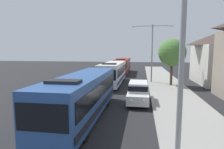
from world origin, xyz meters
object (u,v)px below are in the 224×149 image
object	(u,v)px
bus_lead	(84,94)
white_suv	(138,91)
bus_second_in_line	(113,72)
streetlamp_near	(182,50)
bus_middle	(123,65)
streetlamp_mid	(152,47)
roadside_tree	(172,53)

from	to	relation	value
bus_lead	white_suv	bearing A→B (deg)	51.23
bus_second_in_line	white_suv	xyz separation A→B (m)	(3.70, -9.20, -0.66)
bus_lead	streetlamp_near	size ratio (longest dim) A/B	1.51
bus_second_in_line	bus_middle	xyz separation A→B (m)	(0.00, 13.21, 0.00)
streetlamp_mid	roadside_tree	xyz separation A→B (m)	(2.51, -2.06, -0.75)
streetlamp_near	roadside_tree	world-z (taller)	streetlamp_near
bus_middle	streetlamp_near	bearing A→B (deg)	-80.54
streetlamp_mid	roadside_tree	size ratio (longest dim) A/B	1.35
bus_middle	streetlamp_mid	size ratio (longest dim) A/B	1.49
bus_middle	white_suv	size ratio (longest dim) A/B	2.54
bus_second_in_line	bus_lead	bearing A→B (deg)	-90.00
bus_lead	white_suv	world-z (taller)	bus_lead
bus_lead	roadside_tree	distance (m)	16.02
white_suv	bus_second_in_line	bearing A→B (deg)	111.89
streetlamp_mid	white_suv	bearing A→B (deg)	-98.70
bus_lead	bus_second_in_line	bearing A→B (deg)	90.00
white_suv	streetlamp_mid	bearing A→B (deg)	81.30
bus_second_in_line	bus_middle	world-z (taller)	same
bus_middle	streetlamp_near	xyz separation A→B (m)	(5.40, -32.40, 3.05)
streetlamp_mid	streetlamp_near	bearing A→B (deg)	-90.00
bus_middle	streetlamp_mid	xyz separation A→B (m)	(5.40, -11.30, 3.53)
bus_second_in_line	streetlamp_near	world-z (taller)	streetlamp_near
streetlamp_mid	roadside_tree	world-z (taller)	streetlamp_mid
bus_lead	bus_second_in_line	size ratio (longest dim) A/B	1.01
bus_lead	streetlamp_mid	xyz separation A→B (m)	(5.40, 15.72, 3.54)
bus_second_in_line	white_suv	bearing A→B (deg)	-68.11
bus_second_in_line	bus_middle	bearing A→B (deg)	90.00
streetlamp_mid	bus_lead	bearing A→B (deg)	-108.95
white_suv	streetlamp_mid	xyz separation A→B (m)	(1.70, 11.11, 4.19)
bus_middle	streetlamp_mid	distance (m)	13.01
bus_middle	roadside_tree	bearing A→B (deg)	-59.37
bus_lead	roadside_tree	world-z (taller)	roadside_tree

